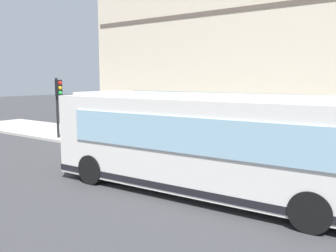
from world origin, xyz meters
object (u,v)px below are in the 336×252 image
at_px(traffic_light_down_block, 58,96).
at_px(newspaper_vending_box, 166,132).
at_px(pedestrian_walking_along_curb, 132,123).
at_px(city_bus_nearside, 203,144).
at_px(pedestrian_near_building_entrance, 115,120).
at_px(fire_hydrant, 197,139).

distance_m(traffic_light_down_block, newspaper_vending_box, 6.50).
distance_m(traffic_light_down_block, pedestrian_walking_along_curb, 4.69).
relative_size(traffic_light_down_block, pedestrian_walking_along_curb, 1.94).
bearing_deg(traffic_light_down_block, newspaper_vending_box, -62.99).
distance_m(city_bus_nearside, pedestrian_near_building_entrance, 11.34).
height_order(traffic_light_down_block, newspaper_vending_box, traffic_light_down_block).
distance_m(city_bus_nearside, traffic_light_down_block, 12.13).
xyz_separation_m(city_bus_nearside, newspaper_vending_box, (6.27, 6.06, -0.95)).
bearing_deg(traffic_light_down_block, pedestrian_near_building_entrance, -37.91).
relative_size(pedestrian_walking_along_curb, newspaper_vending_box, 1.96).
bearing_deg(fire_hydrant, city_bus_nearside, -147.11).
height_order(traffic_light_down_block, pedestrian_near_building_entrance, traffic_light_down_block).
relative_size(traffic_light_down_block, pedestrian_near_building_entrance, 2.17).
bearing_deg(city_bus_nearside, pedestrian_near_building_entrance, 58.35).
xyz_separation_m(city_bus_nearside, traffic_light_down_block, (3.45, 11.59, 0.98)).
relative_size(fire_hydrant, newspaper_vending_box, 0.82).
bearing_deg(fire_hydrant, pedestrian_near_building_entrance, 89.48).
bearing_deg(fire_hydrant, pedestrian_walking_along_curb, 104.60).
distance_m(pedestrian_walking_along_curb, newspaper_vending_box, 1.93).
bearing_deg(pedestrian_near_building_entrance, traffic_light_down_block, 142.09).
bearing_deg(newspaper_vending_box, pedestrian_walking_along_curb, 134.85).
distance_m(city_bus_nearside, pedestrian_walking_along_curb, 8.90).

